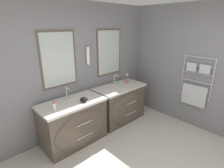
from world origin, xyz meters
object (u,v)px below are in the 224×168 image
Objects in this scene: toiletry_bottle at (54,107)px; amenity_bowl at (84,99)px; vanity_right at (120,103)px; vanity_left at (74,123)px; flower_vase at (127,79)px.

amenity_bowl is at bearing -3.94° from toiletry_bottle.
vanity_right is 8.59× the size of amenity_bowl.
vanity_left is 0.62m from toiletry_bottle.
vanity_left is at bearing 149.17° from amenity_bowl.
amenity_bowl is at bearing -173.24° from flower_vase.
toiletry_bottle is (-0.38, -0.06, 0.49)m from vanity_left.
vanity_right is at bearing 0.00° from vanity_left.
flower_vase is at bearing 3.68° from toiletry_bottle.
flower_vase is (1.89, 0.12, 0.03)m from toiletry_bottle.
flower_vase is at bearing 11.86° from vanity_right.
toiletry_bottle is at bearing -170.39° from vanity_left.
toiletry_bottle reaches higher than vanity_right.
amenity_bowl reaches higher than vanity_right.
vanity_left is 1.60m from flower_vase.
flower_vase is at bearing 2.18° from vanity_left.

